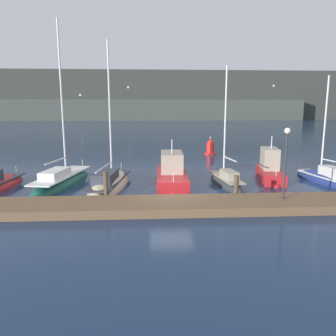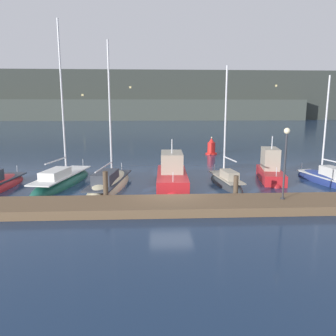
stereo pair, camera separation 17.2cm
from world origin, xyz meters
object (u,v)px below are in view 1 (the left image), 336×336
sailboat_berth_3 (109,186)px  dock_lamppost (286,151)px  sailboat_berth_7 (325,181)px  sailboat_berth_5 (226,183)px  motorboat_berth_4 (172,180)px  sailboat_berth_2 (62,183)px  motorboat_berth_6 (270,174)px  channel_buoy (210,148)px

sailboat_berth_3 → dock_lamppost: 11.33m
sailboat_berth_3 → sailboat_berth_7: sailboat_berth_3 is taller
sailboat_berth_3 → dock_lamppost: bearing=-26.9°
sailboat_berth_3 → sailboat_berth_5: sailboat_berth_3 is taller
motorboat_berth_4 → sailboat_berth_2: bearing=176.1°
sailboat_berth_5 → dock_lamppost: sailboat_berth_5 is taller
sailboat_berth_7 → dock_lamppost: size_ratio=2.17×
sailboat_berth_3 → motorboat_berth_6: sailboat_berth_3 is taller
sailboat_berth_7 → dock_lamppost: bearing=-134.5°
sailboat_berth_5 → motorboat_berth_6: sailboat_berth_5 is taller
sailboat_berth_2 → dock_lamppost: 14.65m
sailboat_berth_3 → motorboat_berth_6: bearing=8.2°
sailboat_berth_3 → motorboat_berth_4: 4.23m
sailboat_berth_2 → dock_lamppost: sailboat_berth_2 is taller
sailboat_berth_7 → sailboat_berth_5: bearing=-177.7°
sailboat_berth_5 → sailboat_berth_7: bearing=2.3°
sailboat_berth_2 → sailboat_berth_3: 3.46m
sailboat_berth_2 → motorboat_berth_4: bearing=-3.9°
sailboat_berth_7 → dock_lamppost: (-5.33, -5.42, 2.88)m
sailboat_berth_3 → motorboat_berth_4: (4.20, 0.39, 0.27)m
sailboat_berth_2 → motorboat_berth_6: bearing=2.9°
motorboat_berth_4 → channel_buoy: (5.38, 14.52, 0.37)m
sailboat_berth_5 → motorboat_berth_6: (3.63, 1.49, 0.27)m
sailboat_berth_7 → channel_buoy: bearing=110.9°
sailboat_berth_2 → sailboat_berth_5: 11.26m
sailboat_berth_2 → dock_lamppost: size_ratio=3.10×
motorboat_berth_4 → motorboat_berth_6: size_ratio=1.25×
motorboat_berth_4 → dock_lamppost: size_ratio=1.80×
sailboat_berth_2 → sailboat_berth_7: size_ratio=1.43×
sailboat_berth_5 → channel_buoy: (1.69, 14.74, 0.61)m
motorboat_berth_6 → channel_buoy: size_ratio=2.75×
sailboat_berth_2 → dock_lamppost: bearing=-24.1°
motorboat_berth_4 → dock_lamppost: bearing=-43.8°
sailboat_berth_3 → sailboat_berth_7: 15.10m
motorboat_berth_4 → motorboat_berth_6: 7.43m
motorboat_berth_6 → sailboat_berth_7: bearing=-18.5°
motorboat_berth_6 → dock_lamppost: size_ratio=1.44×
sailboat_berth_5 → motorboat_berth_6: 3.93m
sailboat_berth_5 → channel_buoy: sailboat_berth_5 is taller
sailboat_berth_2 → motorboat_berth_4: 7.56m
sailboat_berth_3 → dock_lamppost: sailboat_berth_3 is taller
dock_lamppost → sailboat_berth_3: bearing=153.1°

